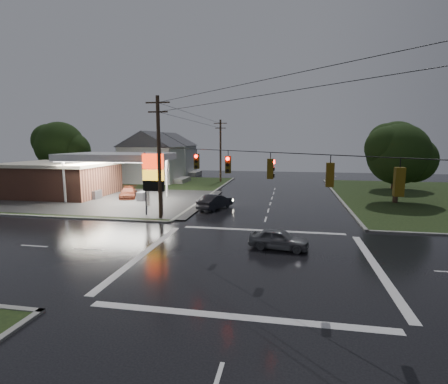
% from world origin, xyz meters
% --- Properties ---
extents(ground, '(120.00, 120.00, 0.00)m').
position_xyz_m(ground, '(0.00, 0.00, 0.00)').
color(ground, black).
rests_on(ground, ground).
extents(grass_nw, '(36.00, 36.00, 0.08)m').
position_xyz_m(grass_nw, '(-26.00, 26.00, 0.04)').
color(grass_nw, black).
rests_on(grass_nw, ground).
extents(gas_station, '(26.20, 18.00, 5.60)m').
position_xyz_m(gas_station, '(-25.68, 19.70, 2.55)').
color(gas_station, '#2D2D2D').
rests_on(gas_station, ground).
extents(pylon_sign, '(2.00, 0.35, 6.00)m').
position_xyz_m(pylon_sign, '(-10.50, 10.50, 4.01)').
color(pylon_sign, '#59595E').
rests_on(pylon_sign, ground).
extents(utility_pole_nw, '(2.20, 0.32, 11.00)m').
position_xyz_m(utility_pole_nw, '(-9.50, 9.50, 5.72)').
color(utility_pole_nw, '#382619').
rests_on(utility_pole_nw, ground).
extents(utility_pole_n, '(2.20, 0.32, 10.50)m').
position_xyz_m(utility_pole_n, '(-9.50, 38.00, 5.47)').
color(utility_pole_n, '#382619').
rests_on(utility_pole_n, ground).
extents(traffic_signals, '(26.87, 26.87, 1.47)m').
position_xyz_m(traffic_signals, '(0.02, -0.02, 6.48)').
color(traffic_signals, black).
rests_on(traffic_signals, ground).
extents(house_near, '(11.05, 8.48, 8.60)m').
position_xyz_m(house_near, '(-20.95, 36.00, 4.41)').
color(house_near, silver).
rests_on(house_near, ground).
extents(house_far, '(11.05, 8.48, 8.60)m').
position_xyz_m(house_far, '(-21.95, 48.00, 4.41)').
color(house_far, silver).
rests_on(house_far, ground).
extents(tree_nw_behind, '(8.93, 7.60, 10.00)m').
position_xyz_m(tree_nw_behind, '(-33.84, 29.99, 6.18)').
color(tree_nw_behind, black).
rests_on(tree_nw_behind, ground).
extents(tree_ne_near, '(7.99, 6.80, 8.98)m').
position_xyz_m(tree_ne_near, '(14.14, 21.99, 5.56)').
color(tree_ne_near, black).
rests_on(tree_ne_near, ground).
extents(tree_ne_far, '(8.46, 7.20, 9.80)m').
position_xyz_m(tree_ne_far, '(17.15, 33.99, 6.18)').
color(tree_ne_far, black).
rests_on(tree_ne_far, ground).
extents(car_north, '(3.23, 4.93, 1.54)m').
position_xyz_m(car_north, '(-5.55, 14.93, 0.77)').
color(car_north, black).
rests_on(car_north, ground).
extents(car_crossing, '(4.15, 2.17, 1.35)m').
position_xyz_m(car_crossing, '(1.43, 2.46, 0.67)').
color(car_crossing, slate).
rests_on(car_crossing, ground).
extents(car_pump, '(3.37, 5.01, 1.35)m').
position_xyz_m(car_pump, '(-17.56, 19.62, 0.67)').
color(car_pump, '#522012').
rests_on(car_pump, ground).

